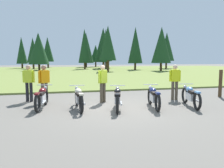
% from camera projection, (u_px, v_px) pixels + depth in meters
% --- Properties ---
extents(ground_plane, '(140.00, 140.00, 0.00)m').
position_uv_depth(ground_plane, '(116.00, 108.00, 8.76)').
color(ground_plane, '#605B54').
extents(grass_moorland, '(80.00, 44.00, 0.10)m').
position_uv_depth(grass_moorland, '(72.00, 72.00, 34.42)').
color(grass_moorland, olive).
rests_on(grass_moorland, ground).
extents(forest_treeline, '(37.46, 25.07, 8.41)m').
position_uv_depth(forest_treeline, '(84.00, 47.00, 42.87)').
color(forest_treeline, '#47331E').
rests_on(forest_treeline, ground).
extents(motorcycle_maroon, '(0.62, 2.09, 0.88)m').
position_uv_depth(motorcycle_maroon, '(42.00, 97.00, 8.73)').
color(motorcycle_maroon, black).
rests_on(motorcycle_maroon, ground).
extents(motorcycle_cream, '(0.62, 2.10, 0.88)m').
position_uv_depth(motorcycle_cream, '(79.00, 98.00, 8.58)').
color(motorcycle_cream, black).
rests_on(motorcycle_cream, ground).
extents(motorcycle_black, '(0.78, 2.05, 0.88)m').
position_uv_depth(motorcycle_black, '(117.00, 98.00, 8.53)').
color(motorcycle_black, black).
rests_on(motorcycle_black, ground).
extents(motorcycle_navy, '(0.70, 2.07, 0.88)m').
position_uv_depth(motorcycle_navy, '(154.00, 97.00, 8.85)').
color(motorcycle_navy, black).
rests_on(motorcycle_navy, ground).
extents(motorcycle_sky_blue, '(0.74, 2.07, 0.88)m').
position_uv_depth(motorcycle_sky_blue, '(191.00, 96.00, 9.10)').
color(motorcycle_sky_blue, black).
rests_on(motorcycle_sky_blue, ground).
extents(rider_near_row_end, '(0.54, 0.28, 1.67)m').
position_uv_depth(rider_near_row_end, '(175.00, 80.00, 10.55)').
color(rider_near_row_end, '#4C4233').
rests_on(rider_near_row_end, ground).
extents(rider_checking_bike, '(0.46, 0.39, 1.67)m').
position_uv_depth(rider_checking_bike, '(103.00, 81.00, 9.88)').
color(rider_checking_bike, '#4C4233').
rests_on(rider_checking_bike, ground).
extents(rider_in_hivis_vest, '(0.48, 0.38, 1.67)m').
position_uv_depth(rider_in_hivis_vest, '(44.00, 81.00, 9.90)').
color(rider_in_hivis_vest, '#4C4233').
rests_on(rider_in_hivis_vest, ground).
extents(rider_with_back_turned, '(0.53, 0.30, 1.67)m').
position_uv_depth(rider_with_back_turned, '(29.00, 81.00, 10.07)').
color(rider_with_back_turned, black).
rests_on(rider_with_back_turned, ground).
extents(trail_marker_post, '(0.12, 0.12, 1.40)m').
position_uv_depth(trail_marker_post, '(220.00, 83.00, 11.33)').
color(trail_marker_post, '#47331E').
rests_on(trail_marker_post, ground).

